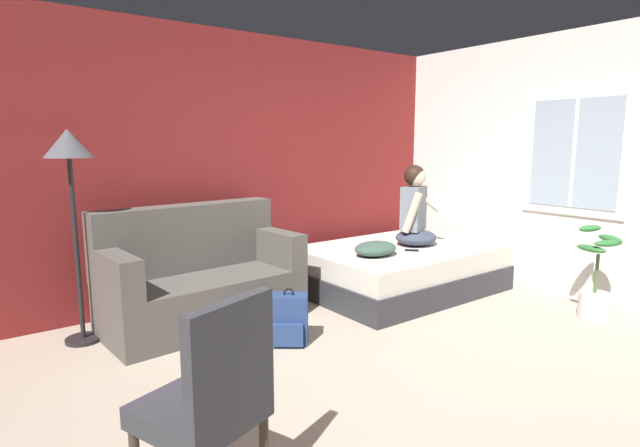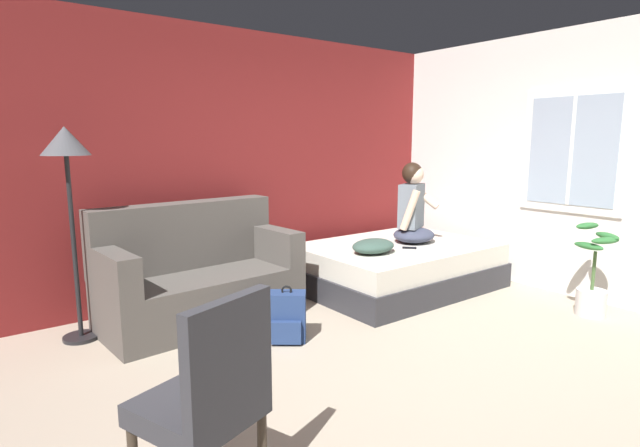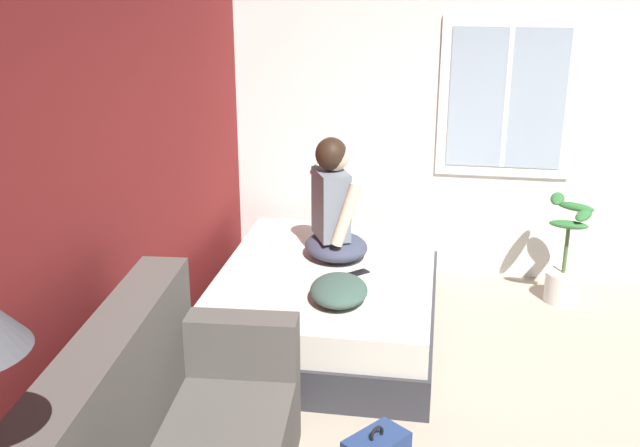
{
  "view_description": "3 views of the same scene",
  "coord_description": "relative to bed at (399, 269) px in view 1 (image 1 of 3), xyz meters",
  "views": [
    {
      "loc": [
        -2.36,
        -2.09,
        1.6
      ],
      "look_at": [
        0.5,
        1.71,
        0.82
      ],
      "focal_mm": 28.0,
      "sensor_mm": 36.0,
      "label": 1
    },
    {
      "loc": [
        -2.36,
        -2.09,
        1.6
      ],
      "look_at": [
        0.4,
        1.55,
        0.83
      ],
      "focal_mm": 28.0,
      "sensor_mm": 36.0,
      "label": 2
    },
    {
      "loc": [
        -3.21,
        0.89,
        2.48
      ],
      "look_at": [
        0.55,
        1.51,
        1.15
      ],
      "focal_mm": 42.0,
      "sensor_mm": 36.0,
      "label": 3
    }
  ],
  "objects": [
    {
      "name": "potted_plant",
      "position": [
        0.78,
        -1.71,
        0.07
      ],
      "size": [
        0.39,
        0.37,
        0.85
      ],
      "color": "silver",
      "rests_on": "ground"
    },
    {
      "name": "backpack",
      "position": [
        -1.77,
        -0.51,
        -0.04
      ],
      "size": [
        0.35,
        0.35,
        0.46
      ],
      "color": "navy",
      "rests_on": "ground"
    },
    {
      "name": "wall_back_accent",
      "position": [
        -1.5,
        1.03,
        1.11
      ],
      "size": [
        10.45,
        0.16,
        2.7
      ],
      "primitive_type": "cube",
      "color": "maroon",
      "rests_on": "ground"
    },
    {
      "name": "floor_lamp",
      "position": [
        -3.08,
        0.53,
        1.19
      ],
      "size": [
        0.36,
        0.36,
        1.7
      ],
      "color": "black",
      "rests_on": "ground"
    },
    {
      "name": "person_seated",
      "position": [
        0.22,
        -0.01,
        0.6
      ],
      "size": [
        0.66,
        0.62,
        0.88
      ],
      "color": "#383D51",
      "rests_on": "bed"
    },
    {
      "name": "throw_pillow",
      "position": [
        -0.49,
        -0.15,
        0.31
      ],
      "size": [
        0.52,
        0.41,
        0.14
      ],
      "primitive_type": "ellipsoid",
      "rotation": [
        0.0,
        0.0,
        0.12
      ],
      "color": "#385147",
      "rests_on": "bed"
    },
    {
      "name": "cell_phone",
      "position": [
        -0.05,
        -0.22,
        0.25
      ],
      "size": [
        0.15,
        0.15,
        0.01
      ],
      "primitive_type": "cube",
      "rotation": [
        0.0,
        0.0,
        0.77
      ],
      "color": "black",
      "rests_on": "bed"
    },
    {
      "name": "ground_plane",
      "position": [
        -1.5,
        -1.61,
        -0.24
      ],
      "size": [
        40.0,
        40.0,
        0.0
      ],
      "primitive_type": "plane",
      "color": "tan"
    },
    {
      "name": "side_chair",
      "position": [
        -3.05,
        -1.85,
        0.3
      ],
      "size": [
        0.59,
        0.59,
        0.98
      ],
      "color": "#382D23",
      "rests_on": "ground"
    },
    {
      "name": "wall_side_with_window",
      "position": [
        1.3,
        -1.61,
        1.12
      ],
      "size": [
        0.19,
        6.53,
        2.7
      ],
      "color": "silver",
      "rests_on": "ground"
    },
    {
      "name": "couch",
      "position": [
        -2.13,
        0.38,
        0.16
      ],
      "size": [
        1.75,
        0.93,
        1.04
      ],
      "color": "#514C47",
      "rests_on": "ground"
    },
    {
      "name": "bed",
      "position": [
        0.0,
        0.0,
        0.0
      ],
      "size": [
        2.04,
        1.49,
        0.48
      ],
      "color": "#2D2D33",
      "rests_on": "ground"
    }
  ]
}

